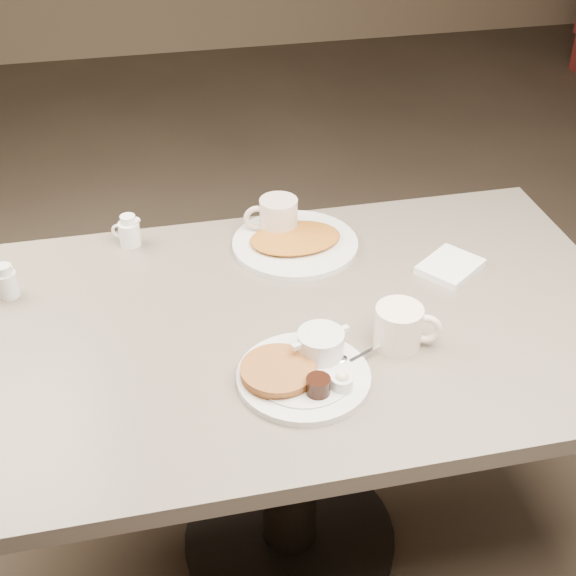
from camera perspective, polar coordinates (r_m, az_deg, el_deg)
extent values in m
cube|color=#4C3F33|center=(2.24, 0.12, -17.88)|extent=(7.00, 8.00, 0.02)
cube|color=slate|center=(1.71, 0.14, -2.84)|extent=(1.50, 0.90, 0.04)
cylinder|color=black|center=(1.95, 0.13, -11.08)|extent=(0.14, 0.14, 0.69)
cylinder|color=black|center=(2.22, 0.12, -17.50)|extent=(0.56, 0.56, 0.03)
cylinder|color=silver|center=(1.54, 1.13, -6.44)|extent=(0.33, 0.33, 0.01)
cylinder|color=silver|center=(1.54, 1.14, -6.18)|extent=(0.25, 0.25, 0.00)
cylinder|color=#985A27|center=(1.53, -0.67, -6.08)|extent=(0.19, 0.19, 0.01)
cylinder|color=#985A27|center=(1.52, -0.74, -5.90)|extent=(0.18, 0.18, 0.01)
cylinder|color=silver|center=(1.56, 2.36, -4.08)|extent=(0.12, 0.12, 0.05)
cube|color=silver|center=(1.53, 0.65, -4.22)|extent=(0.02, 0.02, 0.01)
cube|color=silver|center=(1.58, 4.05, -2.97)|extent=(0.02, 0.02, 0.01)
ellipsoid|color=white|center=(1.55, 1.93, -3.77)|extent=(0.05, 0.05, 0.03)
ellipsoid|color=white|center=(1.56, 2.89, -3.69)|extent=(0.05, 0.05, 0.02)
cylinder|color=black|center=(1.48, 2.19, -7.09)|extent=(0.06, 0.06, 0.04)
cylinder|color=silver|center=(1.50, 3.91, -6.83)|extent=(0.05, 0.05, 0.03)
ellipsoid|color=beige|center=(1.49, 3.93, -6.43)|extent=(0.03, 0.03, 0.02)
cube|color=silver|center=(1.59, 5.53, -4.73)|extent=(0.10, 0.05, 0.00)
ellipsoid|color=silver|center=(1.57, 3.82, -5.16)|extent=(0.04, 0.03, 0.01)
cylinder|color=white|center=(1.62, 7.96, -2.78)|extent=(0.12, 0.12, 0.09)
cylinder|color=#2D2522|center=(1.59, 8.07, -1.64)|extent=(0.10, 0.10, 0.01)
torus|color=white|center=(1.62, 9.87, -2.92)|extent=(0.07, 0.04, 0.07)
cube|color=white|center=(1.88, 11.62, 1.53)|extent=(0.18, 0.17, 0.02)
cylinder|color=beige|center=(1.95, -0.68, 5.08)|extent=(0.11, 0.11, 0.10)
torus|color=beige|center=(1.95, -2.22, 5.05)|extent=(0.07, 0.03, 0.07)
cylinder|color=silver|center=(1.86, -19.60, 0.24)|extent=(0.06, 0.06, 0.06)
cylinder|color=silver|center=(1.83, -19.85, 1.27)|extent=(0.04, 0.04, 0.02)
cone|color=silver|center=(1.84, -19.35, 1.43)|extent=(0.02, 0.02, 0.02)
cylinder|color=white|center=(1.97, -11.35, 3.86)|extent=(0.06, 0.06, 0.06)
cylinder|color=white|center=(1.95, -11.48, 4.86)|extent=(0.04, 0.04, 0.02)
cone|color=white|center=(1.94, -10.91, 4.71)|extent=(0.02, 0.02, 0.02)
torus|color=white|center=(1.97, -12.12, 4.05)|extent=(0.04, 0.02, 0.04)
cylinder|color=silver|center=(1.93, 0.52, 3.19)|extent=(0.32, 0.32, 0.01)
ellipsoid|color=#B46E22|center=(1.92, 0.52, 3.63)|extent=(0.23, 0.17, 0.02)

